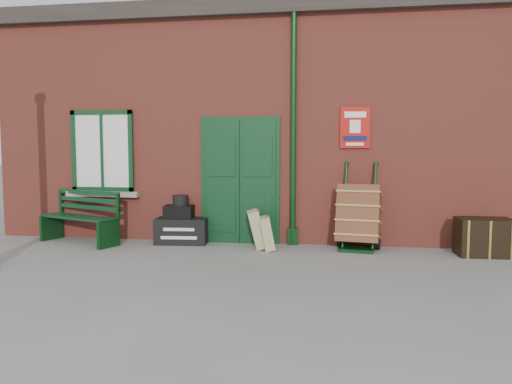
% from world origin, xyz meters
% --- Properties ---
extents(ground, '(80.00, 80.00, 0.00)m').
position_xyz_m(ground, '(0.00, 0.00, 0.00)').
color(ground, gray).
rests_on(ground, ground).
extents(station_building, '(10.30, 4.30, 4.36)m').
position_xyz_m(station_building, '(-0.00, 3.49, 2.16)').
color(station_building, '#A84436').
rests_on(station_building, ground).
extents(bench, '(1.64, 1.04, 0.97)m').
position_xyz_m(bench, '(-3.12, 1.03, 0.49)').
color(bench, '#0E351A').
rests_on(bench, ground).
extents(houdini_trunk, '(0.95, 0.58, 0.46)m').
position_xyz_m(houdini_trunk, '(-1.32, 1.25, 0.23)').
color(houdini_trunk, black).
rests_on(houdini_trunk, ground).
extents(strongbox, '(0.53, 0.41, 0.23)m').
position_xyz_m(strongbox, '(-1.37, 1.25, 0.57)').
color(strongbox, black).
rests_on(strongbox, houdini_trunk).
extents(hatbox, '(0.30, 0.30, 0.18)m').
position_xyz_m(hatbox, '(-1.34, 1.25, 0.78)').
color(hatbox, black).
rests_on(hatbox, strongbox).
extents(suitcase_back, '(0.42, 0.52, 0.66)m').
position_xyz_m(suitcase_back, '(0.08, 1.00, 0.33)').
color(suitcase_back, tan).
rests_on(suitcase_back, ground).
extents(suitcase_front, '(0.35, 0.46, 0.57)m').
position_xyz_m(suitcase_front, '(0.26, 0.90, 0.28)').
color(suitcase_front, tan).
rests_on(suitcase_front, ground).
extents(porter_trolley, '(0.80, 0.85, 1.44)m').
position_xyz_m(porter_trolley, '(1.78, 1.22, 0.56)').
color(porter_trolley, black).
rests_on(porter_trolley, ground).
extents(dark_trunk, '(0.85, 0.57, 0.60)m').
position_xyz_m(dark_trunk, '(3.72, 1.00, 0.30)').
color(dark_trunk, black).
rests_on(dark_trunk, ground).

